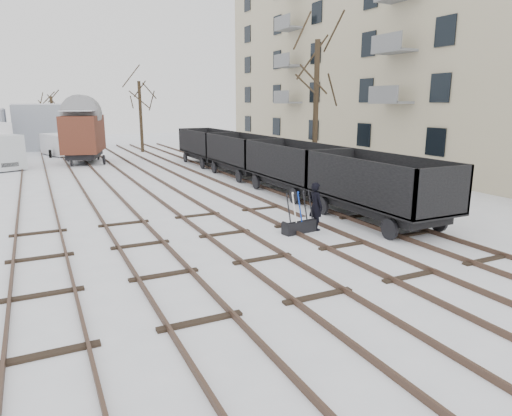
{
  "coord_description": "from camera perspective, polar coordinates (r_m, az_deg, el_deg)",
  "views": [
    {
      "loc": [
        -5.85,
        -11.58,
        4.6
      ],
      "look_at": [
        0.57,
        1.62,
        1.2
      ],
      "focal_mm": 32.0,
      "sensor_mm": 36.0,
      "label": 1
    }
  ],
  "objects": [
    {
      "name": "tree_far_left",
      "position": [
        53.66,
        -24.01,
        9.83
      ],
      "size": [
        0.3,
        0.3,
        5.25
      ],
      "primitive_type": "cylinder",
      "color": "black",
      "rests_on": "ground"
    },
    {
      "name": "shed_right",
      "position": [
        51.67,
        -24.18,
        9.31
      ],
      "size": [
        7.0,
        6.0,
        4.5
      ],
      "color": "#959BA8",
      "rests_on": "ground"
    },
    {
      "name": "tracks",
      "position": [
        26.32,
        -12.71,
        2.82
      ],
      "size": [
        13.9,
        52.0,
        0.16
      ],
      "color": "black",
      "rests_on": "ground"
    },
    {
      "name": "freight_wagon_d",
      "position": [
        35.01,
        -6.05,
        7.06
      ],
      "size": [
        2.54,
        6.35,
        2.59
      ],
      "color": "black",
      "rests_on": "ground"
    },
    {
      "name": "ground_frame",
      "position": [
        16.54,
        5.4,
        -2.14
      ],
      "size": [
        1.35,
        0.6,
        1.49
      ],
      "rotation": [
        0.0,
        0.0,
        0.14
      ],
      "color": "black",
      "rests_on": "ground"
    },
    {
      "name": "apartment_block",
      "position": [
        36.49,
        20.23,
        17.7
      ],
      "size": [
        10.12,
        45.0,
        16.1
      ],
      "color": "#C0B494",
      "rests_on": "ground"
    },
    {
      "name": "freight_wagon_a",
      "position": [
        18.36,
        14.94,
        1.26
      ],
      "size": [
        2.54,
        6.35,
        2.59
      ],
      "color": "black",
      "rests_on": "ground"
    },
    {
      "name": "freight_wagon_c",
      "position": [
        29.11,
        -1.71,
        5.92
      ],
      "size": [
        2.54,
        6.35,
        2.59
      ],
      "color": "black",
      "rests_on": "ground"
    },
    {
      "name": "worker",
      "position": [
        16.87,
        7.45,
        0.23
      ],
      "size": [
        0.52,
        0.71,
        1.78
      ],
      "primitive_type": "imported",
      "rotation": [
        0.0,
        0.0,
        1.72
      ],
      "color": "black",
      "rests_on": "ground"
    },
    {
      "name": "freight_wagon_b",
      "position": [
        23.48,
        4.74,
        4.16
      ],
      "size": [
        2.54,
        6.35,
        2.59
      ],
      "color": "black",
      "rests_on": "ground"
    },
    {
      "name": "tree_far_right",
      "position": [
        45.0,
        -14.21,
        10.97
      ],
      "size": [
        0.3,
        0.3,
        6.54
      ],
      "primitive_type": "cylinder",
      "color": "black",
      "rests_on": "ground"
    },
    {
      "name": "box_van_wagon",
      "position": [
        38.01,
        -20.79,
        8.81
      ],
      "size": [
        4.09,
        5.82,
        4.03
      ],
      "rotation": [
        0.0,
        0.0,
        -0.27
      ],
      "color": "black",
      "rests_on": "ground"
    },
    {
      "name": "ground",
      "position": [
        13.77,
        0.82,
        -6.48
      ],
      "size": [
        120.0,
        120.0,
        0.0
      ],
      "primitive_type": "plane",
      "color": "white",
      "rests_on": "ground"
    },
    {
      "name": "tree_near",
      "position": [
        26.2,
        7.46,
        11.54
      ],
      "size": [
        0.3,
        0.3,
        7.92
      ],
      "primitive_type": "cylinder",
      "color": "black",
      "rests_on": "ground"
    },
    {
      "name": "panel_van",
      "position": [
        44.34,
        -23.35,
        7.31
      ],
      "size": [
        3.1,
        4.64,
        1.89
      ],
      "rotation": [
        0.0,
        0.0,
        0.32
      ],
      "color": "white",
      "rests_on": "ground"
    }
  ]
}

